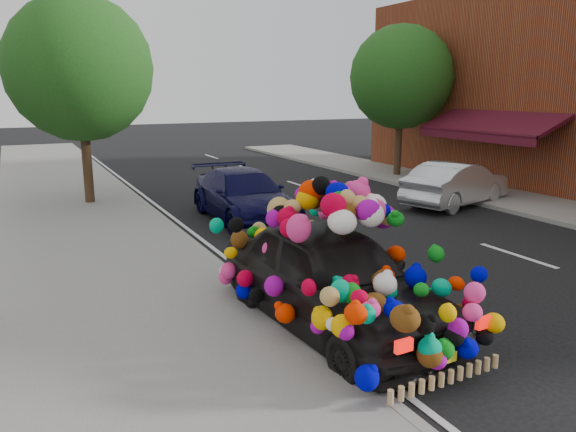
{
  "coord_description": "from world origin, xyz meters",
  "views": [
    {
      "loc": [
        -5.81,
        -8.06,
        3.43
      ],
      "look_at": [
        -1.57,
        0.5,
        1.28
      ],
      "focal_mm": 35.0,
      "sensor_mm": 36.0,
      "label": 1
    }
  ],
  "objects": [
    {
      "name": "silver_hatchback",
      "position": [
        6.14,
        4.64,
        0.66
      ],
      "size": [
        4.26,
        2.52,
        1.33
      ],
      "primitive_type": "imported",
      "rotation": [
        0.0,
        0.0,
        1.87
      ],
      "color": "silver",
      "rests_on": "ground"
    },
    {
      "name": "tree_far_b",
      "position": [
        8.0,
        10.0,
        3.89
      ],
      "size": [
        4.0,
        4.0,
        5.9
      ],
      "color": "#332114",
      "rests_on": "ground"
    },
    {
      "name": "ground",
      "position": [
        0.0,
        0.0,
        0.0
      ],
      "size": [
        100.0,
        100.0,
        0.0
      ],
      "primitive_type": "plane",
      "color": "black",
      "rests_on": "ground"
    },
    {
      "name": "footpath_far",
      "position": [
        8.2,
        3.0,
        0.06
      ],
      "size": [
        3.0,
        40.0,
        0.12
      ],
      "primitive_type": "cube",
      "color": "gray",
      "rests_on": "ground"
    },
    {
      "name": "tree_near_sidewalk",
      "position": [
        -3.8,
        9.5,
        4.02
      ],
      "size": [
        4.2,
        4.2,
        6.13
      ],
      "color": "#332114",
      "rests_on": "ground"
    },
    {
      "name": "sidewalk",
      "position": [
        -4.3,
        0.0,
        0.06
      ],
      "size": [
        4.0,
        60.0,
        0.12
      ],
      "primitive_type": "cube",
      "color": "gray",
      "rests_on": "ground"
    },
    {
      "name": "plush_art_car",
      "position": [
        -1.8,
        -1.41,
        1.11
      ],
      "size": [
        2.43,
        4.77,
        2.17
      ],
      "rotation": [
        0.0,
        0.0,
        0.06
      ],
      "color": "black",
      "rests_on": "ground"
    },
    {
      "name": "kerb",
      "position": [
        -2.35,
        0.0,
        0.07
      ],
      "size": [
        0.15,
        60.0,
        0.13
      ],
      "primitive_type": "cube",
      "color": "gray",
      "rests_on": "ground"
    },
    {
      "name": "navy_sedan",
      "position": [
        -0.34,
        5.64,
        0.67
      ],
      "size": [
        2.02,
        4.68,
        1.34
      ],
      "primitive_type": "imported",
      "rotation": [
        0.0,
        0.0,
        -0.03
      ],
      "color": "black",
      "rests_on": "ground"
    },
    {
      "name": "lane_markings",
      "position": [
        3.6,
        0.0,
        0.01
      ],
      "size": [
        6.0,
        50.0,
        0.01
      ],
      "primitive_type": null,
      "color": "silver",
      "rests_on": "ground"
    }
  ]
}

